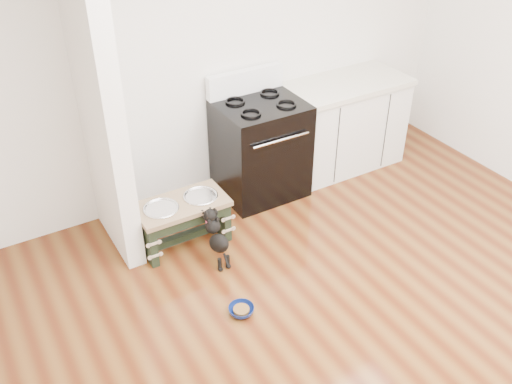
{
  "coord_description": "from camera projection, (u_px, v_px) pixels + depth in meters",
  "views": [
    {
      "loc": [
        -2.12,
        -1.81,
        3.08
      ],
      "look_at": [
        -0.25,
        1.38,
        0.6
      ],
      "focal_mm": 40.0,
      "sensor_mm": 36.0,
      "label": 1
    }
  ],
  "objects": [
    {
      "name": "ground",
      "position": [
        390.0,
        351.0,
        3.9
      ],
      "size": [
        5.0,
        5.0,
        0.0
      ],
      "primitive_type": "plane",
      "color": "#4B1F0D",
      "rests_on": "ground"
    },
    {
      "name": "room_shell",
      "position": [
        430.0,
        144.0,
        3.0
      ],
      "size": [
        5.0,
        5.0,
        5.0
      ],
      "color": "silver",
      "rests_on": "ground"
    },
    {
      "name": "partition_wall",
      "position": [
        97.0,
        95.0,
        4.16
      ],
      "size": [
        0.15,
        0.8,
        2.7
      ],
      "primitive_type": "cube",
      "color": "silver",
      "rests_on": "ground"
    },
    {
      "name": "oven_range",
      "position": [
        260.0,
        147.0,
        5.29
      ],
      "size": [
        0.76,
        0.69,
        1.14
      ],
      "color": "black",
      "rests_on": "ground"
    },
    {
      "name": "cabinet_run",
      "position": [
        343.0,
        124.0,
        5.73
      ],
      "size": [
        1.24,
        0.64,
        0.91
      ],
      "color": "silver",
      "rests_on": "ground"
    },
    {
      "name": "dog_feeder",
      "position": [
        183.0,
        215.0,
        4.71
      ],
      "size": [
        0.76,
        0.4,
        0.43
      ],
      "color": "black",
      "rests_on": "ground"
    },
    {
      "name": "puppy",
      "position": [
        216.0,
        236.0,
        4.55
      ],
      "size": [
        0.13,
        0.39,
        0.46
      ],
      "color": "black",
      "rests_on": "ground"
    },
    {
      "name": "floor_bowl",
      "position": [
        241.0,
        310.0,
        4.18
      ],
      "size": [
        0.23,
        0.23,
        0.06
      ],
      "rotation": [
        0.0,
        0.0,
        -0.21
      ],
      "color": "navy",
      "rests_on": "ground"
    }
  ]
}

